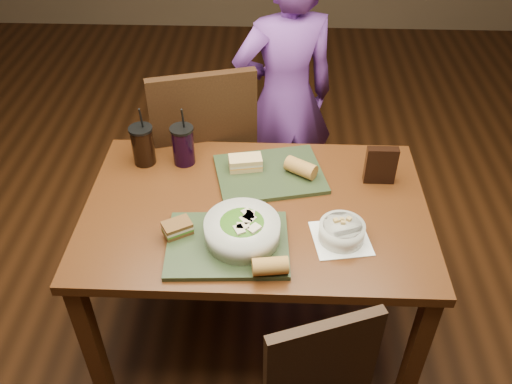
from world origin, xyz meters
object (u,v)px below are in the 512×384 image
(chip_bag, at_px, (381,165))
(chair_far, at_px, (210,153))
(soup_bowl, at_px, (342,231))
(baguette_far, at_px, (301,168))
(cup_cola, at_px, (143,145))
(sandwich_near, at_px, (177,228))
(baguette_near, at_px, (270,266))
(cup_berry, at_px, (183,145))
(tray_near, at_px, (228,244))
(tray_far, at_px, (270,174))
(salad_bowl, at_px, (242,229))
(dining_table, at_px, (256,224))
(sandwich_far, at_px, (245,163))
(diner, at_px, (285,100))

(chip_bag, bearing_deg, chair_far, 151.82)
(soup_bowl, height_order, baguette_far, baguette_far)
(cup_cola, bearing_deg, sandwich_near, -65.02)
(baguette_near, distance_m, cup_berry, 0.72)
(tray_near, relative_size, chip_bag, 2.65)
(tray_far, height_order, salad_bowl, salad_bowl)
(dining_table, bearing_deg, baguette_near, -80.25)
(chair_far, height_order, cup_cola, chair_far)
(tray_far, bearing_deg, dining_table, -104.21)
(sandwich_far, distance_m, cup_cola, 0.43)
(tray_near, bearing_deg, cup_berry, 114.20)
(diner, height_order, salad_bowl, diner)
(tray_near, relative_size, sandwich_far, 2.95)
(dining_table, xyz_separation_m, soup_bowl, (0.31, -0.16, 0.13))
(baguette_near, height_order, chip_bag, chip_bag)
(baguette_near, xyz_separation_m, cup_cola, (-0.53, 0.61, 0.04))
(baguette_near, bearing_deg, sandwich_near, 152.22)
(sandwich_near, bearing_deg, cup_berry, 95.08)
(tray_near, height_order, salad_bowl, salad_bowl)
(soup_bowl, relative_size, cup_cola, 0.86)
(baguette_far, height_order, chip_bag, chip_bag)
(sandwich_far, height_order, baguette_far, baguette_far)
(diner, xyz_separation_m, cup_cola, (-0.59, -0.58, 0.11))
(soup_bowl, bearing_deg, sandwich_near, -179.07)
(salad_bowl, xyz_separation_m, sandwich_near, (-0.23, 0.02, -0.02))
(tray_near, xyz_separation_m, cup_cola, (-0.38, 0.48, 0.08))
(cup_berry, bearing_deg, tray_near, -65.80)
(dining_table, xyz_separation_m, chip_bag, (0.48, 0.17, 0.17))
(dining_table, bearing_deg, chair_far, 113.45)
(dining_table, bearing_deg, salad_bowl, -101.74)
(soup_bowl, xyz_separation_m, cup_berry, (-0.62, 0.44, 0.05))
(soup_bowl, xyz_separation_m, baguette_near, (-0.25, -0.18, 0.01))
(diner, height_order, sandwich_near, diner)
(salad_bowl, relative_size, cup_cola, 1.00)
(salad_bowl, xyz_separation_m, soup_bowl, (0.35, 0.03, -0.03))
(diner, relative_size, soup_bowl, 6.48)
(tray_near, relative_size, cup_berry, 1.61)
(cup_berry, bearing_deg, tray_far, -12.74)
(soup_bowl, height_order, cup_cola, cup_cola)
(sandwich_far, height_order, cup_berry, cup_berry)
(salad_bowl, distance_m, chip_bag, 0.64)
(sandwich_far, relative_size, cup_berry, 0.55)
(dining_table, relative_size, chip_bag, 8.19)
(sandwich_near, height_order, chip_bag, chip_bag)
(baguette_far, distance_m, cup_berry, 0.49)
(sandwich_near, relative_size, baguette_near, 1.01)
(diner, bearing_deg, baguette_near, 68.99)
(salad_bowl, bearing_deg, cup_berry, 120.11)
(dining_table, height_order, tray_near, tray_near)
(tray_far, xyz_separation_m, baguette_near, (0.01, -0.54, 0.04))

